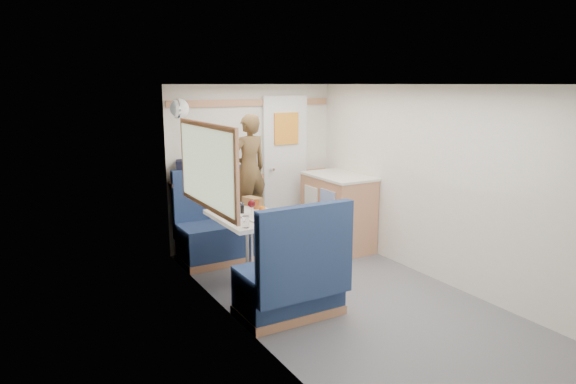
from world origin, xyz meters
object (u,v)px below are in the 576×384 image
beer_glass (256,204)px  bench_near (292,284)px  cheese_block (263,221)px  bench_far (217,235)px  wine_glass (252,205)px  bread_loaf (253,201)px  person (249,168)px  dome_light (179,108)px  galley_counter (338,211)px  tray (256,217)px  tumbler_right (241,208)px  orange_fruit (262,209)px  duffel_bag (200,170)px  pepper_grinder (242,210)px  tumbler_left (246,222)px  dinette_table (249,231)px

beer_glass → bench_near: bearing=-100.0°
cheese_block → bench_far: bearing=88.7°
wine_glass → bread_loaf: (0.21, 0.42, -0.08)m
person → bench_far: bearing=-28.2°
dome_light → cheese_block: (0.36, -1.21, -0.99)m
bench_far → galley_counter: bench_far is taller
tray → bread_loaf: bread_loaf is taller
galley_counter → tumbler_right: size_ratio=8.04×
galley_counter → orange_fruit: size_ratio=13.24×
bench_near → dome_light: 2.28m
duffel_bag → bread_loaf: (0.32, -0.75, -0.26)m
cheese_block → pepper_grinder: size_ratio=1.13×
duffel_bag → beer_glass: bearing=-52.9°
bench_far → tray: bench_far is taller
bench_near → tray: 0.88m
dome_light → orange_fruit: (0.53, -0.86, -0.98)m
wine_glass → tumbler_left: 0.40m
tumbler_right → wine_glass: bearing=-74.6°
duffel_bag → tumbler_left: (-0.11, -1.50, -0.25)m
beer_glass → pepper_grinder: (-0.23, -0.16, -0.00)m
bread_loaf → bench_near: bearing=-100.3°
bread_loaf → cheese_block: bearing=-108.9°
dome_light → dinette_table: bearing=-65.4°
bench_near → beer_glass: bearing=80.0°
bench_far → bench_near: size_ratio=1.00×
dinette_table → dome_light: bearing=114.6°
bench_far → wine_glass: bearing=-89.3°
person → bench_near: bearing=67.8°
orange_fruit → beer_glass: beer_glass is taller
duffel_bag → beer_glass: size_ratio=5.27×
bench_far → person: person is taller
bench_far → galley_counter: size_ratio=1.14×
pepper_grinder → dinette_table: bearing=-54.6°
tumbler_left → pepper_grinder: size_ratio=1.11×
person → bread_loaf: size_ratio=5.60×
person → orange_fruit: size_ratio=17.66×
dome_light → tumbler_left: dome_light is taller
dinette_table → cheese_block: (-0.03, -0.36, 0.19)m
tumbler_left → beer_glass: size_ratio=1.09×
bread_loaf → galley_counter: bearing=8.0°
tumbler_left → pepper_grinder: tumbler_left is taller
tumbler_left → beer_glass: tumbler_left is taller
dinette_table → person: bearing=64.1°
tray → pepper_grinder: (-0.07, 0.16, 0.04)m
person → tumbler_right: (-0.39, -0.63, -0.29)m
orange_fruit → beer_glass: 0.24m
duffel_bag → wine_glass: bearing=-65.4°
dome_light → pepper_grinder: dome_light is taller
bench_near → cheese_block: 0.68m
bench_near → tumbler_right: bench_near is taller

